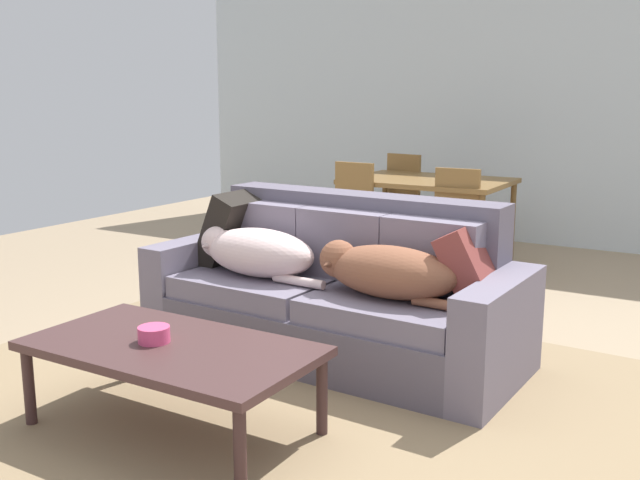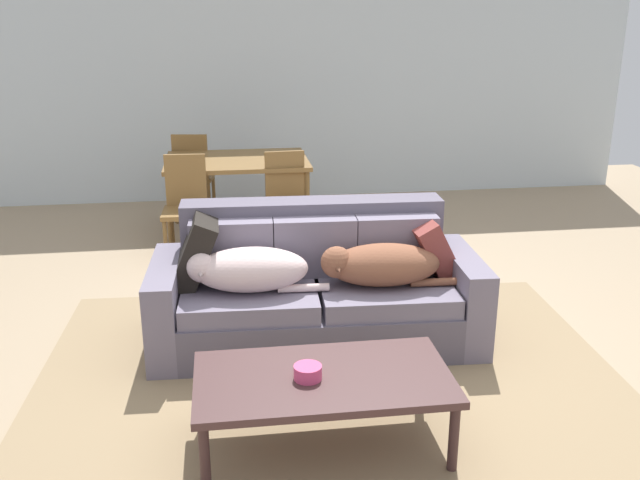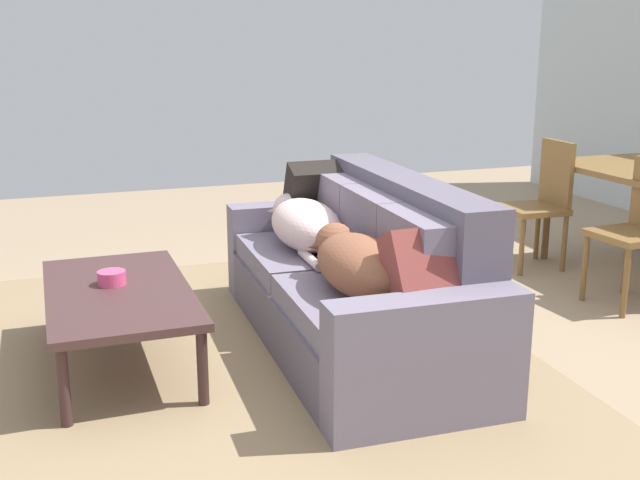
{
  "view_description": "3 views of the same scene",
  "coord_description": "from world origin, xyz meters",
  "px_view_note": "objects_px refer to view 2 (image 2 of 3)",
  "views": [
    {
      "loc": [
        1.77,
        -3.27,
        1.47
      ],
      "look_at": [
        -0.18,
        0.0,
        0.7
      ],
      "focal_mm": 40.76,
      "sensor_mm": 36.0,
      "label": 1
    },
    {
      "loc": [
        -0.77,
        -4.09,
        2.15
      ],
      "look_at": [
        -0.17,
        0.14,
        0.72
      ],
      "focal_mm": 39.5,
      "sensor_mm": 36.0,
      "label": 2
    },
    {
      "loc": [
        3.43,
        -1.33,
        1.6
      ],
      "look_at": [
        -0.11,
        -0.04,
        0.62
      ],
      "focal_mm": 43.51,
      "sensor_mm": 36.0,
      "label": 3
    }
  ],
  "objects_px": {
    "couch": "(316,291)",
    "dining_table": "(237,166)",
    "throw_pillow_by_left_arm": "(195,250)",
    "dog_on_right_cushion": "(379,265)",
    "bowl_on_coffee_table": "(308,372)",
    "dining_chair_near_left": "(186,203)",
    "dog_on_left_cushion": "(247,270)",
    "throw_pillow_by_right_arm": "(431,246)",
    "coffee_table": "(323,382)",
    "dining_chair_far_left": "(193,172)",
    "dining_chair_near_right": "(287,197)"
  },
  "relations": [
    {
      "from": "dining_table",
      "to": "dining_chair_far_left",
      "type": "height_order",
      "value": "dining_chair_far_left"
    },
    {
      "from": "throw_pillow_by_left_arm",
      "to": "dining_chair_near_right",
      "type": "xyz_separation_m",
      "value": [
        0.77,
        1.77,
        -0.14
      ]
    },
    {
      "from": "dog_on_right_cushion",
      "to": "throw_pillow_by_left_arm",
      "type": "distance_m",
      "value": 1.19
    },
    {
      "from": "coffee_table",
      "to": "dining_chair_far_left",
      "type": "height_order",
      "value": "dining_chair_far_left"
    },
    {
      "from": "dining_table",
      "to": "bowl_on_coffee_table",
      "type": "bearing_deg",
      "value": -86.36
    },
    {
      "from": "throw_pillow_by_right_arm",
      "to": "dining_chair_near_left",
      "type": "xyz_separation_m",
      "value": [
        -1.7,
        1.78,
        -0.12
      ]
    },
    {
      "from": "throw_pillow_by_left_arm",
      "to": "dining_chair_near_left",
      "type": "bearing_deg",
      "value": 94.42
    },
    {
      "from": "dog_on_left_cushion",
      "to": "dining_chair_near_left",
      "type": "relative_size",
      "value": 0.97
    },
    {
      "from": "dog_on_left_cushion",
      "to": "dining_table",
      "type": "height_order",
      "value": "dining_table"
    },
    {
      "from": "dog_on_left_cushion",
      "to": "throw_pillow_by_right_arm",
      "type": "height_order",
      "value": "throw_pillow_by_right_arm"
    },
    {
      "from": "dining_chair_far_left",
      "to": "throw_pillow_by_left_arm",
      "type": "bearing_deg",
      "value": 100.07
    },
    {
      "from": "dog_on_left_cushion",
      "to": "dog_on_right_cushion",
      "type": "height_order",
      "value": "dog_on_left_cushion"
    },
    {
      "from": "couch",
      "to": "bowl_on_coffee_table",
      "type": "bearing_deg",
      "value": -97.19
    },
    {
      "from": "dining_chair_near_left",
      "to": "dining_chair_far_left",
      "type": "xyz_separation_m",
      "value": [
        0.02,
        1.2,
        0.0
      ]
    },
    {
      "from": "dog_on_right_cushion",
      "to": "throw_pillow_by_left_arm",
      "type": "height_order",
      "value": "throw_pillow_by_left_arm"
    },
    {
      "from": "couch",
      "to": "dog_on_left_cushion",
      "type": "relative_size",
      "value": 2.46
    },
    {
      "from": "couch",
      "to": "dog_on_left_cushion",
      "type": "height_order",
      "value": "couch"
    },
    {
      "from": "throw_pillow_by_right_arm",
      "to": "dining_chair_near_right",
      "type": "xyz_separation_m",
      "value": [
        -0.8,
        1.84,
        -0.11
      ]
    },
    {
      "from": "couch",
      "to": "dog_on_right_cushion",
      "type": "relative_size",
      "value": 2.42
    },
    {
      "from": "bowl_on_coffee_table",
      "to": "dining_chair_near_left",
      "type": "relative_size",
      "value": 0.15
    },
    {
      "from": "dining_chair_near_left",
      "to": "couch",
      "type": "bearing_deg",
      "value": -60.49
    },
    {
      "from": "dining_chair_near_right",
      "to": "dining_chair_far_left",
      "type": "bearing_deg",
      "value": 123.77
    },
    {
      "from": "dining_chair_near_left",
      "to": "dining_chair_near_right",
      "type": "distance_m",
      "value": 0.9
    },
    {
      "from": "throw_pillow_by_left_arm",
      "to": "coffee_table",
      "type": "bearing_deg",
      "value": -63.64
    },
    {
      "from": "bowl_on_coffee_table",
      "to": "dining_chair_near_left",
      "type": "xyz_separation_m",
      "value": [
        -0.7,
        3.04,
        0.06
      ]
    },
    {
      "from": "dining_chair_far_left",
      "to": "dog_on_right_cushion",
      "type": "bearing_deg",
      "value": 119.84
    },
    {
      "from": "throw_pillow_by_left_arm",
      "to": "throw_pillow_by_right_arm",
      "type": "bearing_deg",
      "value": -2.32
    },
    {
      "from": "couch",
      "to": "throw_pillow_by_left_arm",
      "type": "relative_size",
      "value": 4.71
    },
    {
      "from": "couch",
      "to": "throw_pillow_by_left_arm",
      "type": "height_order",
      "value": "couch"
    },
    {
      "from": "dog_on_right_cushion",
      "to": "throw_pillow_by_right_arm",
      "type": "relative_size",
      "value": 2.27
    },
    {
      "from": "dog_on_left_cushion",
      "to": "dining_chair_near_right",
      "type": "relative_size",
      "value": 0.98
    },
    {
      "from": "dining_chair_near_left",
      "to": "dining_chair_far_left",
      "type": "height_order",
      "value": "same"
    },
    {
      "from": "couch",
      "to": "dining_table",
      "type": "bearing_deg",
      "value": 102.81
    },
    {
      "from": "coffee_table",
      "to": "dining_chair_far_left",
      "type": "xyz_separation_m",
      "value": [
        -0.76,
        4.23,
        0.13
      ]
    },
    {
      "from": "dining_chair_near_left",
      "to": "coffee_table",
      "type": "bearing_deg",
      "value": -73.05
    },
    {
      "from": "throw_pillow_by_left_arm",
      "to": "dining_chair_far_left",
      "type": "distance_m",
      "value": 2.92
    },
    {
      "from": "dining_chair_far_left",
      "to": "dining_table",
      "type": "bearing_deg",
      "value": 134.55
    },
    {
      "from": "dining_table",
      "to": "dining_chair_near_right",
      "type": "xyz_separation_m",
      "value": [
        0.43,
        -0.54,
        -0.18
      ]
    },
    {
      "from": "throw_pillow_by_right_arm",
      "to": "coffee_table",
      "type": "bearing_deg",
      "value": -126.26
    },
    {
      "from": "dining_chair_near_left",
      "to": "dining_chair_near_right",
      "type": "height_order",
      "value": "dining_chair_near_left"
    },
    {
      "from": "dining_chair_far_left",
      "to": "dog_on_left_cushion",
      "type": "bearing_deg",
      "value": 105.81
    },
    {
      "from": "dining_chair_far_left",
      "to": "dining_chair_near_right",
      "type": "bearing_deg",
      "value": 135.41
    },
    {
      "from": "throw_pillow_by_right_arm",
      "to": "coffee_table",
      "type": "distance_m",
      "value": 1.57
    },
    {
      "from": "coffee_table",
      "to": "throw_pillow_by_left_arm",
      "type": "bearing_deg",
      "value": 116.36
    },
    {
      "from": "throw_pillow_by_left_arm",
      "to": "coffee_table",
      "type": "relative_size",
      "value": 0.36
    },
    {
      "from": "bowl_on_coffee_table",
      "to": "dining_table",
      "type": "relative_size",
      "value": 0.1
    },
    {
      "from": "dog_on_right_cushion",
      "to": "coffee_table",
      "type": "xyz_separation_m",
      "value": [
        -0.52,
        -1.06,
        -0.21
      ]
    },
    {
      "from": "dog_on_right_cushion",
      "to": "throw_pillow_by_right_arm",
      "type": "height_order",
      "value": "throw_pillow_by_right_arm"
    },
    {
      "from": "dog_on_right_cushion",
      "to": "dining_table",
      "type": "distance_m",
      "value": 2.7
    },
    {
      "from": "throw_pillow_by_left_arm",
      "to": "dining_table",
      "type": "height_order",
      "value": "throw_pillow_by_left_arm"
    }
  ]
}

